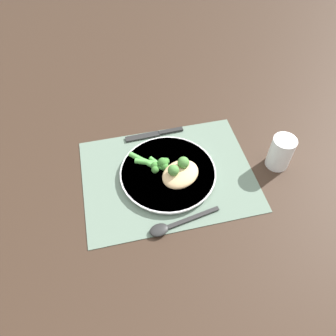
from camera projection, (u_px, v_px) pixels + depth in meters
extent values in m
plane|color=#332319|center=(168.00, 175.00, 0.91)|extent=(3.00, 3.00, 0.00)
cube|color=slate|center=(168.00, 175.00, 0.91)|extent=(0.47, 0.35, 0.00)
cylinder|color=white|center=(168.00, 173.00, 0.90)|extent=(0.26, 0.26, 0.01)
cylinder|color=silver|center=(168.00, 172.00, 0.90)|extent=(0.27, 0.27, 0.01)
ellipsoid|color=tan|center=(180.00, 174.00, 0.87)|extent=(0.14, 0.13, 0.03)
sphere|color=#477F38|center=(173.00, 170.00, 0.85)|extent=(0.03, 0.03, 0.03)
sphere|color=#477F38|center=(183.00, 163.00, 0.87)|extent=(0.03, 0.03, 0.03)
cylinder|color=#51A847|center=(164.00, 169.00, 0.90)|extent=(0.07, 0.10, 0.01)
sphere|color=#38752D|center=(179.00, 178.00, 0.87)|extent=(0.03, 0.03, 0.03)
sphere|color=#38752D|center=(179.00, 183.00, 0.86)|extent=(0.02, 0.02, 0.02)
cylinder|color=#51A847|center=(156.00, 165.00, 0.90)|extent=(0.08, 0.07, 0.01)
sphere|color=#38752D|center=(172.00, 170.00, 0.89)|extent=(0.02, 0.02, 0.02)
sphere|color=#38752D|center=(173.00, 174.00, 0.88)|extent=(0.02, 0.02, 0.02)
cylinder|color=#51A847|center=(149.00, 163.00, 0.91)|extent=(0.08, 0.04, 0.01)
sphere|color=#38752D|center=(163.00, 163.00, 0.90)|extent=(0.03, 0.03, 0.03)
sphere|color=#38752D|center=(165.00, 167.00, 0.89)|extent=(0.02, 0.02, 0.02)
sphere|color=#38752D|center=(166.00, 161.00, 0.91)|extent=(0.02, 0.02, 0.02)
cylinder|color=#51A847|center=(142.00, 160.00, 0.91)|extent=(0.07, 0.07, 0.01)
sphere|color=#38752D|center=(155.00, 166.00, 0.90)|extent=(0.02, 0.02, 0.02)
sphere|color=#38752D|center=(155.00, 170.00, 0.89)|extent=(0.02, 0.02, 0.02)
cube|color=black|center=(143.00, 136.00, 1.00)|extent=(0.10, 0.02, 0.00)
cube|color=black|center=(171.00, 131.00, 1.01)|extent=(0.08, 0.02, 0.01)
cube|color=black|center=(194.00, 217.00, 0.82)|extent=(0.14, 0.04, 0.00)
ellipsoid|color=black|center=(159.00, 230.00, 0.80)|extent=(0.05, 0.04, 0.01)
cylinder|color=white|center=(281.00, 152.00, 0.90)|extent=(0.06, 0.06, 0.10)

